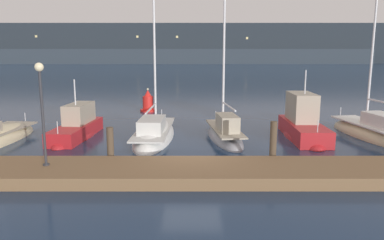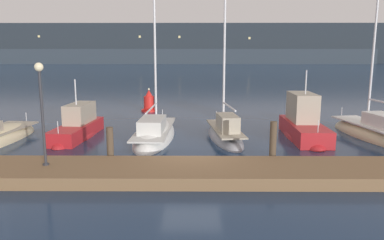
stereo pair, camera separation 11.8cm
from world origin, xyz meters
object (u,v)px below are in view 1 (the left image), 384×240
object	(u,v)px
sailboat_berth_3	(155,136)
motorboat_berth_2	(77,132)
motorboat_berth_5	(303,130)
channel_buoy	(148,103)
dock_lamppost	(42,97)
sailboat_berth_6	(373,135)
sailboat_berth_4	(225,136)

from	to	relation	value
sailboat_berth_3	motorboat_berth_2	bearing A→B (deg)	178.49
motorboat_berth_5	channel_buoy	world-z (taller)	motorboat_berth_5
sailboat_berth_3	dock_lamppost	bearing A→B (deg)	-117.81
motorboat_berth_2	motorboat_berth_5	distance (m)	12.39
motorboat_berth_2	channel_buoy	world-z (taller)	motorboat_berth_2
dock_lamppost	sailboat_berth_3	bearing A→B (deg)	62.19
sailboat_berth_6	channel_buoy	xyz separation A→B (m)	(-13.37, 9.00, 0.53)
motorboat_berth_2	sailboat_berth_3	world-z (taller)	sailboat_berth_3
motorboat_berth_5	dock_lamppost	bearing A→B (deg)	-150.55
motorboat_berth_5	sailboat_berth_6	bearing A→B (deg)	0.79
motorboat_berth_5	channel_buoy	xyz separation A→B (m)	(-9.51, 9.05, 0.23)
sailboat_berth_6	sailboat_berth_4	bearing A→B (deg)	-177.54
sailboat_berth_4	dock_lamppost	bearing A→B (deg)	-139.36
motorboat_berth_2	dock_lamppost	bearing A→B (deg)	-82.63
sailboat_berth_4	motorboat_berth_2	bearing A→B (deg)	177.41
motorboat_berth_2	sailboat_berth_4	distance (m)	8.10
sailboat_berth_6	dock_lamppost	world-z (taller)	sailboat_berth_6
motorboat_berth_2	motorboat_berth_5	xyz separation A→B (m)	(12.38, -0.07, 0.12)
sailboat_berth_4	motorboat_berth_5	xyz separation A→B (m)	(4.29, 0.30, 0.26)
sailboat_berth_4	sailboat_berth_6	bearing A→B (deg)	2.46
motorboat_berth_2	sailboat_berth_6	size ratio (longest dim) A/B	0.56
sailboat_berth_4	motorboat_berth_5	distance (m)	4.31
dock_lamppost	sailboat_berth_4	bearing A→B (deg)	40.64
sailboat_berth_3	channel_buoy	distance (m)	9.21
sailboat_berth_3	dock_lamppost	size ratio (longest dim) A/B	2.91
sailboat_berth_3	sailboat_berth_6	distance (m)	11.98
motorboat_berth_2	sailboat_berth_3	size ratio (longest dim) A/B	0.51
motorboat_berth_2	dock_lamppost	xyz separation A→B (m)	(0.85, -6.58, 2.71)
motorboat_berth_2	channel_buoy	xyz separation A→B (m)	(2.87, 8.98, 0.35)
motorboat_berth_2	sailboat_berth_6	bearing A→B (deg)	-0.06
sailboat_berth_6	dock_lamppost	bearing A→B (deg)	-156.90
sailboat_berth_3	channel_buoy	bearing A→B (deg)	98.71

